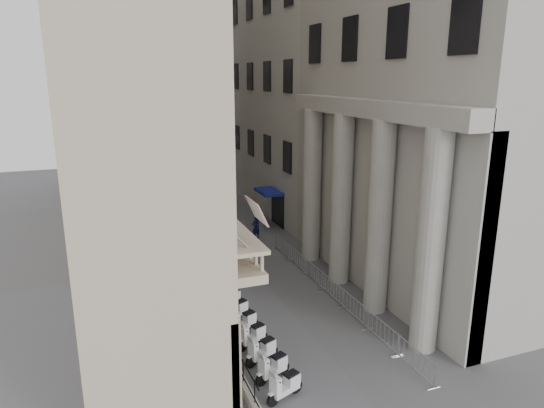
# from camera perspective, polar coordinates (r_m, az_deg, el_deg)

# --- Properties ---
(far_building) EXTENTS (22.00, 10.00, 30.00)m
(far_building) POSITION_cam_1_polar(r_m,az_deg,el_deg) (58.85, -12.23, 17.38)
(far_building) COLOR #B2B0A8
(far_building) RESTS_ON ground
(iron_fence) EXTENTS (0.30, 28.00, 1.40)m
(iron_fence) POSITION_cam_1_polar(r_m,az_deg,el_deg) (30.89, -10.13, -8.30)
(iron_fence) COLOR black
(iron_fence) RESTS_ON ground
(blue_awning) EXTENTS (1.60, 3.00, 3.00)m
(blue_awning) POSITION_cam_1_polar(r_m,az_deg,el_deg) (40.24, -0.40, -2.56)
(blue_awning) COLOR navy
(blue_awning) RESTS_ON ground
(flag) EXTENTS (1.00, 1.40, 8.20)m
(flag) POSITION_cam_1_polar(r_m,az_deg,el_deg) (19.91, -1.64, -22.24)
(flag) COLOR #9E0C11
(flag) RESTS_ON ground
(scooter_0) EXTENTS (1.51, 1.02, 1.50)m
(scooter_0) POSITION_cam_1_polar(r_m,az_deg,el_deg) (20.05, 1.57, -21.93)
(scooter_0) COLOR white
(scooter_0) RESTS_ON ground
(scooter_1) EXTENTS (1.51, 1.02, 1.50)m
(scooter_1) POSITION_cam_1_polar(r_m,az_deg,el_deg) (21.05, 0.13, -19.93)
(scooter_1) COLOR white
(scooter_1) RESTS_ON ground
(scooter_2) EXTENTS (1.51, 1.02, 1.50)m
(scooter_2) POSITION_cam_1_polar(r_m,az_deg,el_deg) (22.08, -1.15, -18.09)
(scooter_2) COLOR white
(scooter_2) RESTS_ON ground
(scooter_3) EXTENTS (1.51, 1.02, 1.50)m
(scooter_3) POSITION_cam_1_polar(r_m,az_deg,el_deg) (23.15, -2.29, -16.42)
(scooter_3) COLOR white
(scooter_3) RESTS_ON ground
(scooter_4) EXTENTS (1.51, 1.02, 1.50)m
(scooter_4) POSITION_cam_1_polar(r_m,az_deg,el_deg) (24.23, -3.31, -14.89)
(scooter_4) COLOR white
(scooter_4) RESTS_ON ground
(scooter_5) EXTENTS (1.51, 1.02, 1.50)m
(scooter_5) POSITION_cam_1_polar(r_m,az_deg,el_deg) (25.34, -4.22, -13.49)
(scooter_5) COLOR white
(scooter_5) RESTS_ON ground
(scooter_6) EXTENTS (1.51, 1.02, 1.50)m
(scooter_6) POSITION_cam_1_polar(r_m,az_deg,el_deg) (26.47, -5.06, -12.20)
(scooter_6) COLOR white
(scooter_6) RESTS_ON ground
(scooter_7) EXTENTS (1.51, 1.02, 1.50)m
(scooter_7) POSITION_cam_1_polar(r_m,az_deg,el_deg) (27.62, -5.81, -11.02)
(scooter_7) COLOR white
(scooter_7) RESTS_ON ground
(scooter_8) EXTENTS (1.51, 1.02, 1.50)m
(scooter_8) POSITION_cam_1_polar(r_m,az_deg,el_deg) (28.78, -6.50, -9.94)
(scooter_8) COLOR white
(scooter_8) RESTS_ON ground
(scooter_9) EXTENTS (1.51, 1.02, 1.50)m
(scooter_9) POSITION_cam_1_polar(r_m,az_deg,el_deg) (29.96, -7.13, -8.93)
(scooter_9) COLOR white
(scooter_9) RESTS_ON ground
(scooter_10) EXTENTS (1.51, 1.02, 1.50)m
(scooter_10) POSITION_cam_1_polar(r_m,az_deg,el_deg) (31.15, -7.71, -8.00)
(scooter_10) COLOR white
(scooter_10) RESTS_ON ground
(scooter_11) EXTENTS (1.51, 1.02, 1.50)m
(scooter_11) POSITION_cam_1_polar(r_m,az_deg,el_deg) (32.35, -8.25, -7.14)
(scooter_11) COLOR white
(scooter_11) RESTS_ON ground
(barrier_0) EXTENTS (0.60, 2.40, 1.10)m
(barrier_0) POSITION_cam_1_polar(r_m,az_deg,el_deg) (22.27, 16.48, -18.46)
(barrier_0) COLOR #A5A7AC
(barrier_0) RESTS_ON ground
(barrier_1) EXTENTS (0.60, 2.40, 1.10)m
(barrier_1) POSITION_cam_1_polar(r_m,az_deg,el_deg) (23.98, 12.80, -15.62)
(barrier_1) COLOR #A5A7AC
(barrier_1) RESTS_ON ground
(barrier_2) EXTENTS (0.60, 2.40, 1.10)m
(barrier_2) POSITION_cam_1_polar(r_m,az_deg,el_deg) (25.81, 9.70, -13.12)
(barrier_2) COLOR #A5A7AC
(barrier_2) RESTS_ON ground
(barrier_3) EXTENTS (0.60, 2.40, 1.10)m
(barrier_3) POSITION_cam_1_polar(r_m,az_deg,el_deg) (27.76, 7.08, -10.93)
(barrier_3) COLOR #A5A7AC
(barrier_3) RESTS_ON ground
(barrier_4) EXTENTS (0.60, 2.40, 1.10)m
(barrier_4) POSITION_cam_1_polar(r_m,az_deg,el_deg) (29.78, 4.83, -9.02)
(barrier_4) COLOR #A5A7AC
(barrier_4) RESTS_ON ground
(barrier_5) EXTENTS (0.60, 2.40, 1.10)m
(barrier_5) POSITION_cam_1_polar(r_m,az_deg,el_deg) (31.87, 2.90, -7.34)
(barrier_5) COLOR #A5A7AC
(barrier_5) RESTS_ON ground
(barrier_6) EXTENTS (0.60, 2.40, 1.10)m
(barrier_6) POSITION_cam_1_polar(r_m,az_deg,el_deg) (34.02, 1.22, -5.86)
(barrier_6) COLOR #A5A7AC
(barrier_6) RESTS_ON ground
(security_tent) EXTENTS (4.04, 4.04, 3.28)m
(security_tent) POSITION_cam_1_polar(r_m,az_deg,el_deg) (32.10, -8.16, -2.11)
(security_tent) COLOR white
(security_tent) RESTS_ON ground
(street_lamp) EXTENTS (2.47, 0.48, 7.59)m
(street_lamp) POSITION_cam_1_polar(r_m,az_deg,el_deg) (32.41, -10.54, 1.14)
(street_lamp) COLOR gray
(street_lamp) RESTS_ON ground
(info_kiosk) EXTENTS (0.39, 0.88, 1.81)m
(info_kiosk) POSITION_cam_1_polar(r_m,az_deg,el_deg) (29.07, -9.40, -7.82)
(info_kiosk) COLOR black
(info_kiosk) RESTS_ON ground
(pedestrian_a) EXTENTS (0.72, 0.54, 1.78)m
(pedestrian_a) POSITION_cam_1_polar(r_m,az_deg,el_deg) (36.86, -1.90, -2.76)
(pedestrian_a) COLOR black
(pedestrian_a) RESTS_ON ground
(pedestrian_b) EXTENTS (0.99, 0.86, 1.73)m
(pedestrian_b) POSITION_cam_1_polar(r_m,az_deg,el_deg) (45.83, -7.93, 0.58)
(pedestrian_b) COLOR black
(pedestrian_b) RESTS_ON ground
(pedestrian_c) EXTENTS (1.00, 0.72, 1.91)m
(pedestrian_c) POSITION_cam_1_polar(r_m,az_deg,el_deg) (46.64, -9.56, 0.88)
(pedestrian_c) COLOR black
(pedestrian_c) RESTS_ON ground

